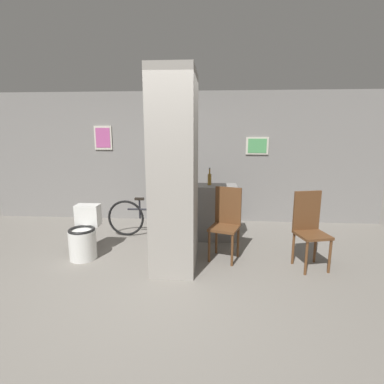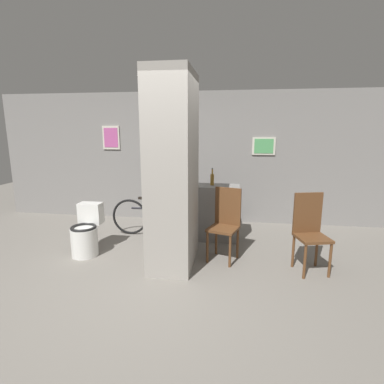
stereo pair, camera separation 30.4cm
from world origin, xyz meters
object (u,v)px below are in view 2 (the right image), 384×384
(chair_by_doorway, at_px, (310,229))
(bicycle, at_px, (158,217))
(bottle_tall, at_px, (212,179))
(chair_near_pillar, at_px, (225,221))
(toilet, at_px, (86,234))

(chair_by_doorway, relative_size, bicycle, 0.63)
(bottle_tall, bearing_deg, chair_near_pillar, -72.39)
(bottle_tall, bearing_deg, chair_by_doorway, -36.21)
(toilet, distance_m, bicycle, 1.28)
(chair_near_pillar, xyz_separation_m, bottle_tall, (-0.26, 0.81, 0.48))
(bicycle, xyz_separation_m, bottle_tall, (0.96, 0.00, 0.71))
(chair_by_doorway, bearing_deg, toilet, 164.67)
(toilet, bearing_deg, chair_by_doorway, -1.11)
(bicycle, bearing_deg, chair_by_doorway, -23.26)
(toilet, height_order, bottle_tall, bottle_tall)
(chair_near_pillar, bearing_deg, chair_by_doorway, 8.00)
(chair_near_pillar, height_order, chair_by_doorway, same)
(chair_by_doorway, height_order, bicycle, chair_by_doorway)
(toilet, relative_size, chair_near_pillar, 0.72)
(toilet, xyz_separation_m, chair_by_doorway, (3.21, -0.06, 0.25))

